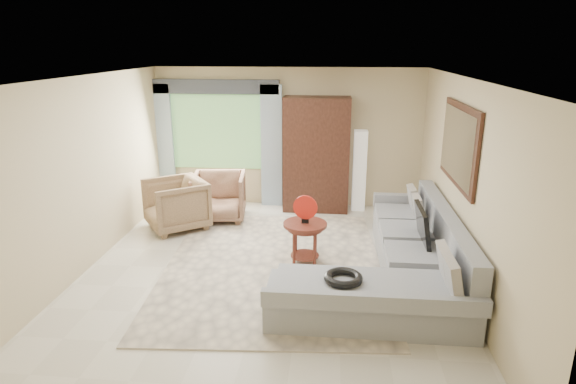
# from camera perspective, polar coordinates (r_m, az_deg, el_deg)

# --- Properties ---
(ground) EXTENTS (6.00, 6.00, 0.00)m
(ground) POSITION_cam_1_polar(r_m,az_deg,el_deg) (6.70, -2.44, -9.45)
(ground) COLOR silver
(ground) RESTS_ON ground
(area_rug) EXTENTS (3.24, 4.18, 0.02)m
(area_rug) POSITION_cam_1_polar(r_m,az_deg,el_deg) (6.87, -1.67, -8.63)
(area_rug) COLOR beige
(area_rug) RESTS_ON ground
(sectional_sofa) EXTENTS (2.30, 3.46, 0.90)m
(sectional_sofa) POSITION_cam_1_polar(r_m,az_deg,el_deg) (6.43, 13.42, -8.31)
(sectional_sofa) COLOR gray
(sectional_sofa) RESTS_ON ground
(tv_screen) EXTENTS (0.14, 0.74, 0.48)m
(tv_screen) POSITION_cam_1_polar(r_m,az_deg,el_deg) (6.57, 15.66, -3.79)
(tv_screen) COLOR black
(tv_screen) RESTS_ON sectional_sofa
(garden_hose) EXTENTS (0.43, 0.43, 0.09)m
(garden_hose) POSITION_cam_1_polar(r_m,az_deg,el_deg) (5.38, 6.57, -10.07)
(garden_hose) COLOR black
(garden_hose) RESTS_ON sectional_sofa
(coffee_table) EXTENTS (0.61, 0.61, 0.61)m
(coffee_table) POSITION_cam_1_polar(r_m,az_deg,el_deg) (6.81, 2.02, -5.98)
(coffee_table) COLOR #4E1E14
(coffee_table) RESTS_ON ground
(red_disc) EXTENTS (0.34, 0.07, 0.34)m
(red_disc) POSITION_cam_1_polar(r_m,az_deg,el_deg) (6.63, 2.07, -1.83)
(red_disc) COLOR red
(red_disc) RESTS_ON coffee_table
(armchair_left) EXTENTS (1.29, 1.29, 0.85)m
(armchair_left) POSITION_cam_1_polar(r_m,az_deg,el_deg) (8.26, -13.14, -1.45)
(armchair_left) COLOR #947351
(armchair_left) RESTS_ON ground
(armchair_right) EXTENTS (1.00, 1.02, 0.84)m
(armchair_right) POSITION_cam_1_polar(r_m,az_deg,el_deg) (8.57, -8.18, -0.56)
(armchair_right) COLOR #936750
(armchair_right) RESTS_ON ground
(potted_plant) EXTENTS (0.58, 0.51, 0.59)m
(potted_plant) POSITION_cam_1_polar(r_m,az_deg,el_deg) (9.65, -14.18, 0.35)
(potted_plant) COLOR #999999
(potted_plant) RESTS_ON ground
(armoire) EXTENTS (1.20, 0.55, 2.10)m
(armoire) POSITION_cam_1_polar(r_m,az_deg,el_deg) (8.87, 3.38, 4.43)
(armoire) COLOR black
(armoire) RESTS_ON ground
(floor_lamp) EXTENTS (0.24, 0.24, 1.50)m
(floor_lamp) POSITION_cam_1_polar(r_m,az_deg,el_deg) (9.01, 8.46, 2.51)
(floor_lamp) COLOR silver
(floor_lamp) RESTS_ON ground
(window) EXTENTS (1.80, 0.04, 1.40)m
(window) POSITION_cam_1_polar(r_m,az_deg,el_deg) (9.31, -8.38, 7.07)
(window) COLOR #669E59
(window) RESTS_ON wall_back
(curtain_left) EXTENTS (0.40, 0.08, 2.30)m
(curtain_left) POSITION_cam_1_polar(r_m,az_deg,el_deg) (9.57, -14.59, 5.45)
(curtain_left) COLOR #9EB7CC
(curtain_left) RESTS_ON ground
(curtain_right) EXTENTS (0.40, 0.08, 2.30)m
(curtain_right) POSITION_cam_1_polar(r_m,az_deg,el_deg) (9.08, -1.96, 5.38)
(curtain_right) COLOR #9EB7CC
(curtain_right) RESTS_ON ground
(valance) EXTENTS (2.40, 0.12, 0.26)m
(valance) POSITION_cam_1_polar(r_m,az_deg,el_deg) (9.13, -8.72, 12.25)
(valance) COLOR #1E232D
(valance) RESTS_ON wall_back
(wall_mirror) EXTENTS (0.05, 1.70, 1.05)m
(wall_mirror) POSITION_cam_1_polar(r_m,az_deg,el_deg) (6.61, 19.57, 5.28)
(wall_mirror) COLOR black
(wall_mirror) RESTS_ON wall_right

